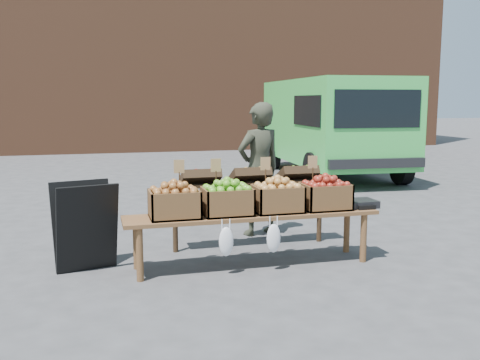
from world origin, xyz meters
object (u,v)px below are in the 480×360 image
object	(u,v)px
vendor	(259,169)
weighing_scale	(360,203)
delivery_van	(332,128)
crate_russet_pears	(227,201)
chalkboard_sign	(85,226)
crate_green_apples	(325,196)
crate_red_apples	(277,199)
crate_golden_apples	(174,204)
display_bench	(252,239)
back_table	(250,204)

from	to	relation	value
vendor	weighing_scale	xyz separation A→B (m)	(0.78, -1.26, -0.25)
delivery_van	crate_russet_pears	world-z (taller)	delivery_van
delivery_van	chalkboard_sign	bearing A→B (deg)	-129.79
delivery_van	crate_green_apples	xyz separation A→B (m)	(-2.89, -6.07, -0.39)
delivery_van	crate_red_apples	distance (m)	6.99
delivery_van	crate_golden_apples	xyz separation A→B (m)	(-4.54, -6.07, -0.39)
display_bench	crate_red_apples	world-z (taller)	crate_red_apples
crate_golden_apples	crate_russet_pears	size ratio (longest dim) A/B	1.00
vendor	crate_red_apples	size ratio (longest dim) A/B	3.45
crate_golden_apples	weighing_scale	xyz separation A→B (m)	(2.08, 0.00, -0.10)
display_bench	crate_red_apples	distance (m)	0.51
chalkboard_sign	display_bench	xyz separation A→B (m)	(1.71, -0.31, -0.18)
crate_golden_apples	display_bench	bearing A→B (deg)	0.00
crate_red_apples	crate_golden_apples	bearing A→B (deg)	180.00
display_bench	crate_golden_apples	world-z (taller)	crate_golden_apples
display_bench	crate_russet_pears	size ratio (longest dim) A/B	5.40
vendor	chalkboard_sign	size ratio (longest dim) A/B	1.85
back_table	crate_red_apples	xyz separation A→B (m)	(0.09, -0.72, 0.19)
vendor	crate_red_apples	bearing A→B (deg)	64.65
crate_golden_apples	crate_red_apples	bearing A→B (deg)	0.00
vendor	back_table	world-z (taller)	vendor
delivery_van	crate_red_apples	size ratio (longest dim) A/B	9.83
display_bench	crate_green_apples	world-z (taller)	crate_green_apples
back_table	weighing_scale	xyz separation A→B (m)	(1.07, -0.72, 0.09)
delivery_van	display_bench	world-z (taller)	delivery_van
display_bench	crate_green_apples	xyz separation A→B (m)	(0.82, 0.00, 0.42)
vendor	crate_green_apples	distance (m)	1.32
delivery_van	back_table	distance (m)	6.44
delivery_van	crate_golden_apples	world-z (taller)	delivery_van
crate_red_apples	crate_green_apples	world-z (taller)	same
vendor	crate_red_apples	world-z (taller)	vendor
crate_russet_pears	back_table	bearing A→B (deg)	57.52
display_bench	crate_red_apples	xyz separation A→B (m)	(0.28, 0.00, 0.42)
delivery_van	back_table	world-z (taller)	delivery_van
chalkboard_sign	weighing_scale	xyz separation A→B (m)	(2.96, -0.31, 0.14)
back_table	chalkboard_sign	bearing A→B (deg)	-167.70
crate_golden_apples	crate_russet_pears	bearing A→B (deg)	0.00
delivery_van	chalkboard_sign	distance (m)	7.94
crate_red_apples	crate_green_apples	xyz separation A→B (m)	(0.55, 0.00, 0.00)
chalkboard_sign	crate_russet_pears	size ratio (longest dim) A/B	1.86
chalkboard_sign	crate_green_apples	world-z (taller)	chalkboard_sign
vendor	crate_red_apples	xyz separation A→B (m)	(-0.19, -1.26, -0.15)
crate_green_apples	back_table	bearing A→B (deg)	131.70
crate_golden_apples	crate_red_apples	world-z (taller)	same
chalkboard_sign	display_bench	size ratio (longest dim) A/B	0.35
delivery_van	vendor	world-z (taller)	delivery_van
delivery_van	crate_russet_pears	size ratio (longest dim) A/B	9.83
crate_russet_pears	weighing_scale	size ratio (longest dim) A/B	1.47
delivery_van	weighing_scale	size ratio (longest dim) A/B	14.45
delivery_van	crate_golden_apples	distance (m)	7.59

